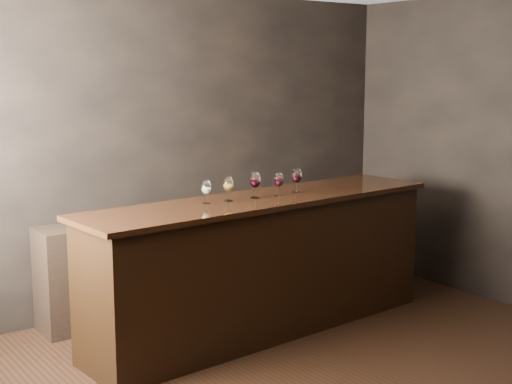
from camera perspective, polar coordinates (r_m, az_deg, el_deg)
room_shell at (r=4.49m, az=2.66°, el=5.89°), size 5.02×4.52×2.81m
bar_counter at (r=5.80m, az=0.59°, el=-6.03°), size 3.09×0.87×1.07m
bar_top at (r=5.68m, az=0.60°, el=-0.63°), size 3.20×0.95×0.04m
back_bar_shelf at (r=6.42m, az=-6.72°, el=-5.52°), size 2.39×0.40×0.86m
glass_white at (r=5.41m, az=-4.00°, el=0.30°), size 0.07×0.07×0.17m
glass_amber at (r=5.51m, az=-2.23°, el=0.57°), size 0.08×0.08×0.18m
glass_red_a at (r=5.63m, az=-0.07°, el=0.89°), size 0.09×0.09×0.20m
glass_red_b at (r=5.73m, az=1.82°, el=0.94°), size 0.08×0.08×0.18m
glass_red_c at (r=5.91m, az=3.27°, el=1.25°), size 0.08×0.08×0.19m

